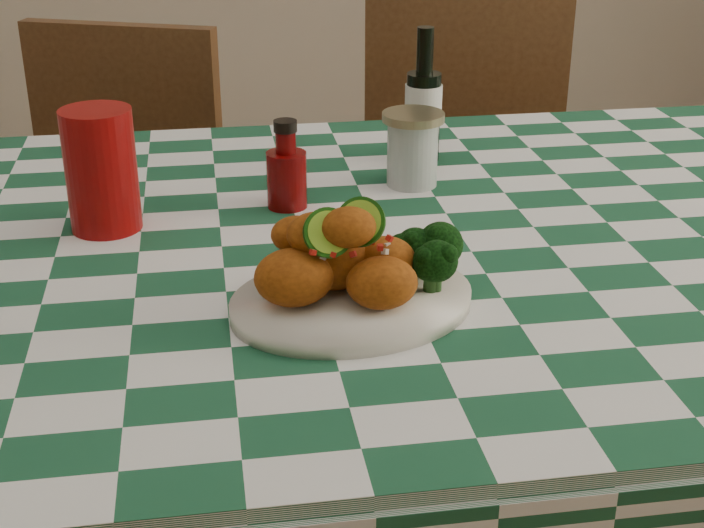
{
  "coord_description": "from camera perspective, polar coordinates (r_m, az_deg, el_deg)",
  "views": [
    {
      "loc": [
        -0.12,
        -1.14,
        1.28
      ],
      "look_at": [
        0.03,
        -0.2,
        0.84
      ],
      "focal_mm": 50.0,
      "sensor_mm": 36.0,
      "label": 1
    }
  ],
  "objects": [
    {
      "name": "beer_bottle",
      "position": [
        1.53,
        4.19,
        9.78
      ],
      "size": [
        0.06,
        0.06,
        0.21
      ],
      "primitive_type": null,
      "rotation": [
        0.0,
        0.0,
        -0.06
      ],
      "color": "black",
      "rests_on": "dining_table"
    },
    {
      "name": "red_tumbler",
      "position": [
        1.31,
        -14.39,
        5.31
      ],
      "size": [
        0.11,
        0.11,
        0.16
      ],
      "primitive_type": "cylinder",
      "rotation": [
        0.0,
        0.0,
        0.21
      ],
      "color": "#850707",
      "rests_on": "dining_table"
    },
    {
      "name": "plate",
      "position": [
        1.08,
        0.0,
        -2.22
      ],
      "size": [
        0.31,
        0.27,
        0.02
      ],
      "primitive_type": null,
      "rotation": [
        0.0,
        0.0,
        0.23
      ],
      "color": "silver",
      "rests_on": "dining_table"
    },
    {
      "name": "wooden_chair_left",
      "position": [
        2.05,
        -14.51,
        -0.12
      ],
      "size": [
        0.54,
        0.55,
        0.9
      ],
      "primitive_type": null,
      "rotation": [
        0.0,
        0.0,
        -0.37
      ],
      "color": "#472814",
      "rests_on": "ground"
    },
    {
      "name": "dining_table",
      "position": [
        1.45,
        -2.57,
        -13.03
      ],
      "size": [
        1.66,
        1.06,
        0.79
      ],
      "primitive_type": null,
      "color": "#1A5133",
      "rests_on": "ground"
    },
    {
      "name": "broccoli_side",
      "position": [
        1.09,
        4.37,
        0.3
      ],
      "size": [
        0.08,
        0.08,
        0.06
      ],
      "primitive_type": null,
      "color": "black",
      "rests_on": "plate"
    },
    {
      "name": "mason_jar",
      "position": [
        1.43,
        3.54,
        6.69
      ],
      "size": [
        0.1,
        0.1,
        0.11
      ],
      "primitive_type": null,
      "rotation": [
        0.0,
        0.0,
        0.17
      ],
      "color": "#B2BCBA",
      "rests_on": "dining_table"
    },
    {
      "name": "fried_chicken_pile",
      "position": [
        1.05,
        -0.28,
        0.7
      ],
      "size": [
        0.16,
        0.12,
        0.1
      ],
      "primitive_type": null,
      "color": "#A24B0F",
      "rests_on": "plate"
    },
    {
      "name": "wooden_chair_right",
      "position": [
        2.05,
        6.08,
        1.28
      ],
      "size": [
        0.54,
        0.56,
        0.94
      ],
      "primitive_type": null,
      "rotation": [
        0.0,
        0.0,
        -0.29
      ],
      "color": "#472814",
      "rests_on": "ground"
    },
    {
      "name": "ketchup_bottle",
      "position": [
        1.35,
        -3.84,
        5.81
      ],
      "size": [
        0.06,
        0.06,
        0.12
      ],
      "primitive_type": null,
      "rotation": [
        0.0,
        0.0,
        0.05
      ],
      "color": "#5B0405",
      "rests_on": "dining_table"
    }
  ]
}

